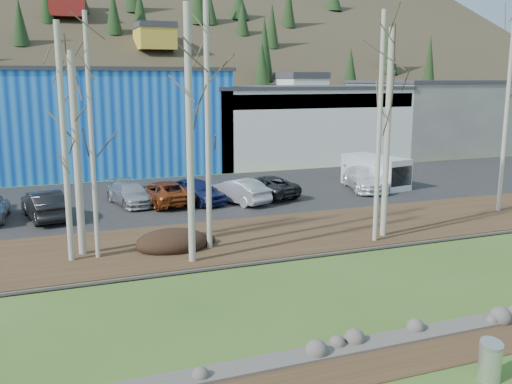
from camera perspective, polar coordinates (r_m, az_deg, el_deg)
name	(u,v)px	position (r m, az deg, el deg)	size (l,w,h in m)	color
dirt_strip	(462,346)	(17.60, 19.87, -14.25)	(80.00, 1.80, 0.03)	#382616
near_bank_rocks	(438,332)	(18.29, 17.76, -13.17)	(80.00, 0.80, 0.50)	#47423D
river	(364,286)	(21.35, 10.76, -9.23)	(80.00, 8.00, 0.90)	black
far_bank_rocks	(313,254)	(24.71, 5.69, -6.24)	(80.00, 0.80, 0.46)	#47423D
far_bank	(282,234)	(27.46, 2.65, -4.24)	(80.00, 7.00, 0.15)	#382616
parking_lot	(216,194)	(37.03, -3.98, -0.22)	(80.00, 14.00, 0.14)	black
building_blue	(95,119)	(48.99, -15.84, 7.00)	(20.40, 12.24, 8.30)	#0E45B9
building_white	(293,123)	(53.87, 3.74, 6.95)	(18.36, 12.24, 6.80)	silver
building_grey	(433,116)	(62.36, 17.28, 7.27)	(14.28, 12.24, 7.30)	slate
hillside	(99,12)	(94.81, -15.43, 16.94)	(160.00, 72.00, 35.00)	#322B1C
litter_bin	(490,363)	(15.87, 22.36, -15.49)	(0.55, 0.55, 0.95)	silver
dirt_mound	(172,241)	(25.14, -8.37, -4.89)	(3.18, 2.25, 0.62)	black
birch_0	(64,145)	(23.64, -18.62, 4.51)	(0.23, 0.23, 9.44)	beige
birch_1	(92,139)	(23.68, -16.12, 5.14)	(0.19, 0.19, 9.82)	beige
birch_2	(77,155)	(24.46, -17.48, 3.53)	(0.31, 0.31, 8.37)	beige
birch_3	(208,129)	(24.18, -4.84, 6.30)	(0.23, 0.23, 10.36)	beige
birch_4	(190,137)	(22.40, -6.65, 5.51)	(0.28, 0.28, 10.08)	beige
birch_5	(379,129)	(25.83, 12.22, 6.16)	(0.21, 0.21, 10.15)	beige
birch_6	(387,135)	(26.85, 13.00, 5.60)	(0.28, 0.28, 9.49)	beige
birch_7	(507,109)	(34.12, 23.80, 7.60)	(0.23, 0.23, 11.30)	beige
car_1	(44,205)	(31.92, -20.40, -1.22)	(1.62, 4.65, 1.53)	black
car_2	(164,192)	(34.06, -9.22, -0.04)	(2.29, 4.96, 1.38)	#933E18
car_3	(130,194)	(34.26, -12.46, -0.16)	(1.83, 4.50, 1.31)	#9EA2A6
car_4	(196,191)	(34.02, -5.97, 0.11)	(1.74, 4.32, 1.47)	navy
car_5	(238,191)	(33.92, -1.84, 0.12)	(1.53, 4.40, 1.45)	silver
car_6	(265,186)	(35.64, 0.87, 0.58)	(2.24, 4.85, 1.35)	#242527
car_7	(365,179)	(38.62, 10.82, 1.33)	(2.12, 5.20, 1.51)	white
van_white	(378,172)	(39.76, 12.06, 1.98)	(2.92, 5.08, 2.09)	white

